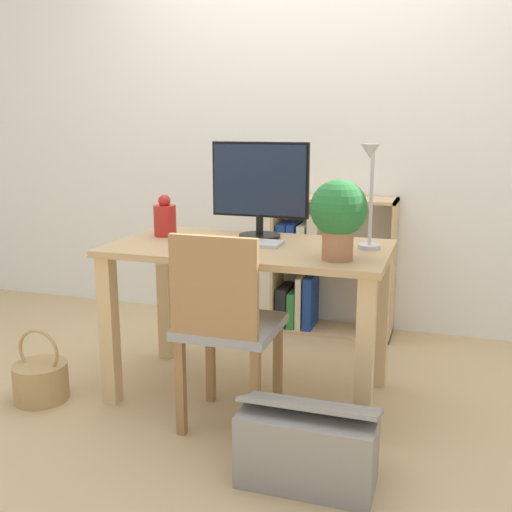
{
  "coord_description": "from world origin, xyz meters",
  "views": [
    {
      "loc": [
        0.85,
        -2.54,
        1.28
      ],
      "look_at": [
        0.0,
        0.1,
        0.66
      ],
      "focal_mm": 42.0,
      "sensor_mm": 36.0,
      "label": 1
    }
  ],
  "objects_px": {
    "storage_box": "(308,446)",
    "vase": "(165,218)",
    "monitor": "(260,185)",
    "bookshelf": "(314,270)",
    "potted_plant": "(339,213)",
    "desk_lamp": "(370,186)",
    "chair": "(225,323)",
    "keyboard": "(244,242)",
    "basket": "(41,380)"
  },
  "relations": [
    {
      "from": "potted_plant",
      "to": "basket",
      "type": "xyz_separation_m",
      "value": [
        -1.35,
        -0.19,
        -0.82
      ]
    },
    {
      "from": "keyboard",
      "to": "chair",
      "type": "bearing_deg",
      "value": -83.07
    },
    {
      "from": "monitor",
      "to": "bookshelf",
      "type": "bearing_deg",
      "value": 83.0
    },
    {
      "from": "chair",
      "to": "storage_box",
      "type": "height_order",
      "value": "chair"
    },
    {
      "from": "monitor",
      "to": "chair",
      "type": "relative_size",
      "value": 0.56
    },
    {
      "from": "basket",
      "to": "keyboard",
      "type": "bearing_deg",
      "value": 23.31
    },
    {
      "from": "storage_box",
      "to": "vase",
      "type": "bearing_deg",
      "value": 141.23
    },
    {
      "from": "vase",
      "to": "bookshelf",
      "type": "distance_m",
      "value": 1.14
    },
    {
      "from": "keyboard",
      "to": "bookshelf",
      "type": "bearing_deg",
      "value": 83.14
    },
    {
      "from": "desk_lamp",
      "to": "basket",
      "type": "xyz_separation_m",
      "value": [
        -1.45,
        -0.4,
        -0.91
      ]
    },
    {
      "from": "monitor",
      "to": "storage_box",
      "type": "bearing_deg",
      "value": -61.8
    },
    {
      "from": "monitor",
      "to": "basket",
      "type": "distance_m",
      "value": 1.38
    },
    {
      "from": "desk_lamp",
      "to": "chair",
      "type": "bearing_deg",
      "value": -143.17
    },
    {
      "from": "desk_lamp",
      "to": "storage_box",
      "type": "relative_size",
      "value": 0.93
    },
    {
      "from": "bookshelf",
      "to": "storage_box",
      "type": "relative_size",
      "value": 1.69
    },
    {
      "from": "chair",
      "to": "basket",
      "type": "bearing_deg",
      "value": 174.16
    },
    {
      "from": "bookshelf",
      "to": "basket",
      "type": "relative_size",
      "value": 2.41
    },
    {
      "from": "desk_lamp",
      "to": "basket",
      "type": "bearing_deg",
      "value": -164.69
    },
    {
      "from": "vase",
      "to": "potted_plant",
      "type": "distance_m",
      "value": 0.95
    },
    {
      "from": "vase",
      "to": "storage_box",
      "type": "bearing_deg",
      "value": -38.77
    },
    {
      "from": "monitor",
      "to": "storage_box",
      "type": "height_order",
      "value": "monitor"
    },
    {
      "from": "monitor",
      "to": "basket",
      "type": "xyz_separation_m",
      "value": [
        -0.9,
        -0.56,
        -0.89
      ]
    },
    {
      "from": "bookshelf",
      "to": "monitor",
      "type": "bearing_deg",
      "value": -97.0
    },
    {
      "from": "bookshelf",
      "to": "desk_lamp",
      "type": "bearing_deg",
      "value": -65.13
    },
    {
      "from": "keyboard",
      "to": "storage_box",
      "type": "distance_m",
      "value": 0.99
    },
    {
      "from": "basket",
      "to": "monitor",
      "type": "bearing_deg",
      "value": 31.69
    },
    {
      "from": "monitor",
      "to": "vase",
      "type": "distance_m",
      "value": 0.5
    },
    {
      "from": "keyboard",
      "to": "potted_plant",
      "type": "bearing_deg",
      "value": -21.82
    },
    {
      "from": "keyboard",
      "to": "basket",
      "type": "bearing_deg",
      "value": -156.69
    },
    {
      "from": "desk_lamp",
      "to": "bookshelf",
      "type": "xyz_separation_m",
      "value": [
        -0.45,
        0.96,
        -0.63
      ]
    },
    {
      "from": "bookshelf",
      "to": "storage_box",
      "type": "distance_m",
      "value": 1.68
    },
    {
      "from": "potted_plant",
      "to": "desk_lamp",
      "type": "bearing_deg",
      "value": 64.53
    },
    {
      "from": "keyboard",
      "to": "potted_plant",
      "type": "height_order",
      "value": "potted_plant"
    },
    {
      "from": "keyboard",
      "to": "vase",
      "type": "xyz_separation_m",
      "value": [
        -0.44,
        0.08,
        0.08
      ]
    },
    {
      "from": "desk_lamp",
      "to": "potted_plant",
      "type": "bearing_deg",
      "value": -115.47
    },
    {
      "from": "monitor",
      "to": "chair",
      "type": "xyz_separation_m",
      "value": [
        0.03,
        -0.55,
        -0.51
      ]
    },
    {
      "from": "monitor",
      "to": "bookshelf",
      "type": "distance_m",
      "value": 1.0
    },
    {
      "from": "chair",
      "to": "storage_box",
      "type": "bearing_deg",
      "value": -39.81
    },
    {
      "from": "keyboard",
      "to": "vase",
      "type": "relative_size",
      "value": 1.71
    },
    {
      "from": "monitor",
      "to": "bookshelf",
      "type": "relative_size",
      "value": 0.57
    },
    {
      "from": "bookshelf",
      "to": "basket",
      "type": "bearing_deg",
      "value": -126.44
    },
    {
      "from": "vase",
      "to": "storage_box",
      "type": "height_order",
      "value": "vase"
    },
    {
      "from": "potted_plant",
      "to": "chair",
      "type": "bearing_deg",
      "value": -156.22
    },
    {
      "from": "vase",
      "to": "bookshelf",
      "type": "bearing_deg",
      "value": 58.24
    },
    {
      "from": "desk_lamp",
      "to": "chair",
      "type": "distance_m",
      "value": 0.84
    },
    {
      "from": "keyboard",
      "to": "chair",
      "type": "xyz_separation_m",
      "value": [
        0.05,
        -0.37,
        -0.26
      ]
    },
    {
      "from": "vase",
      "to": "storage_box",
      "type": "relative_size",
      "value": 0.41
    },
    {
      "from": "keyboard",
      "to": "desk_lamp",
      "type": "relative_size",
      "value": 0.76
    },
    {
      "from": "vase",
      "to": "desk_lamp",
      "type": "bearing_deg",
      "value": -3.49
    },
    {
      "from": "chair",
      "to": "bookshelf",
      "type": "xyz_separation_m",
      "value": [
        0.07,
        1.35,
        -0.09
      ]
    }
  ]
}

